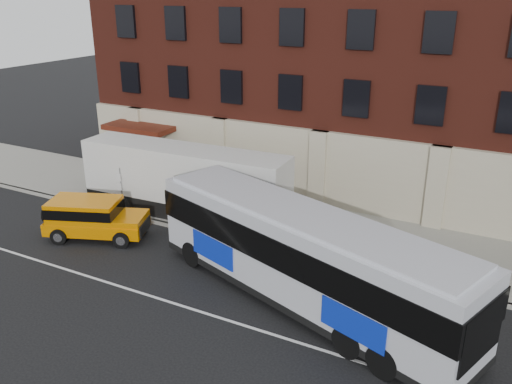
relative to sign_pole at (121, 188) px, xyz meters
The scene contains 9 objects.
ground 10.59m from the sign_pole, 35.87° to the right, with size 120.00×120.00×0.00m, color black.
sidewalk 9.07m from the sign_pole, 18.56° to the left, with size 60.00×6.00×0.15m, color gray.
kerb 8.61m from the sign_pole, ahead, with size 60.00×0.25×0.15m, color gray.
lane_line 10.31m from the sign_pole, 33.60° to the right, with size 60.00×0.12×0.01m, color silver.
building 15.03m from the sign_pole, 51.75° to the left, with size 30.00×12.10×15.00m.
sign_pole is the anchor object (origin of this frame).
city_bus 12.01m from the sign_pole, 16.31° to the right, with size 13.45×7.01×3.63m.
yellow_suv 2.84m from the sign_pole, 77.49° to the right, with size 4.95×3.42×1.85m.
shipping_container 3.33m from the sign_pole, 23.00° to the left, with size 11.00×2.72×3.64m.
Camera 1 is at (9.47, -13.17, 10.97)m, focal length 37.53 mm.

